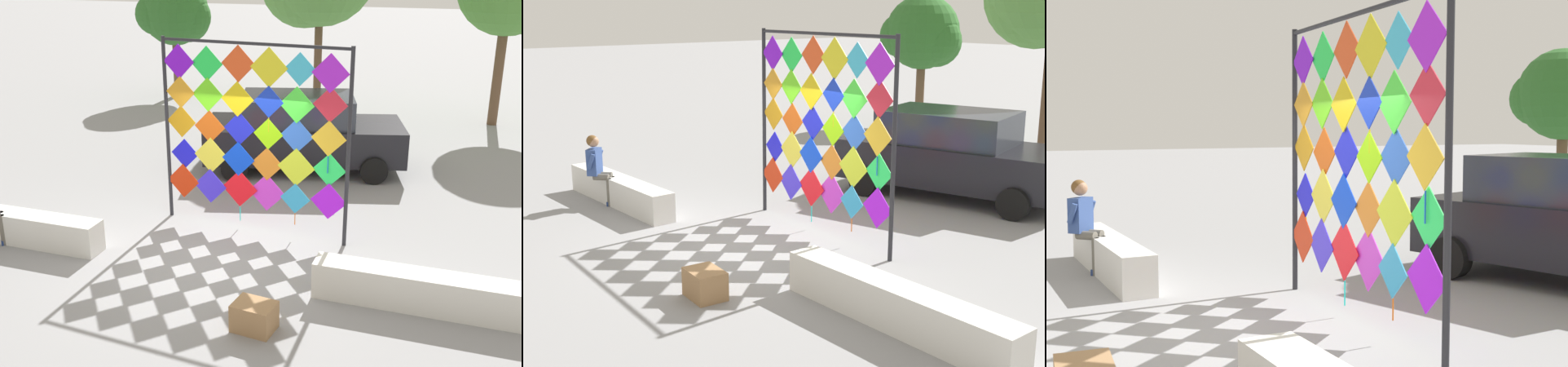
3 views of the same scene
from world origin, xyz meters
The scene contains 8 objects.
ground centered at (0.00, 0.00, 0.00)m, with size 120.00×120.00×0.00m, color gray.
plaza_ledge_left centered at (-3.66, -0.60, 0.28)m, with size 3.51×0.46×0.56m, color silver.
plaza_ledge_right centered at (3.66, -0.60, 0.28)m, with size 3.51×0.46×0.56m, color silver.
kite_display_rack centered at (0.23, 1.27, 1.97)m, with size 3.57×0.34×3.46m.
seated_vendor centered at (-3.91, -0.89, 0.82)m, with size 0.68×0.67×1.41m.
parked_car centered at (0.12, 5.05, 0.91)m, with size 4.96×3.14×1.79m.
cardboard_box_large centered at (1.38, -1.89, 0.20)m, with size 0.56×0.43×0.40m, color #9E754C.
tree_broadleaf centered at (-6.45, 11.91, 2.93)m, with size 2.61×2.42×4.25m.
Camera 2 is at (9.07, -6.83, 3.84)m, focal length 49.30 mm.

